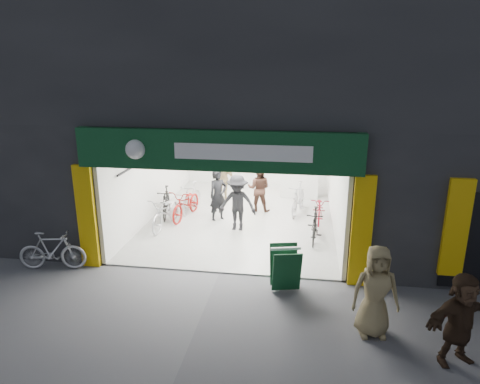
% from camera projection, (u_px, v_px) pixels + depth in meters
% --- Properties ---
extents(ground, '(60.00, 60.00, 0.00)m').
position_uv_depth(ground, '(219.00, 273.00, 10.36)').
color(ground, '#56565B').
rests_on(ground, ground).
extents(building, '(17.00, 10.27, 8.00)m').
position_uv_depth(building, '(275.00, 82.00, 13.71)').
color(building, '#232326').
rests_on(building, ground).
extents(bike_left_front, '(0.84, 1.98, 1.02)m').
position_uv_depth(bike_left_front, '(166.00, 212.00, 13.11)').
color(bike_left_front, '#B0B0B5').
rests_on(bike_left_front, ground).
extents(bike_left_midfront, '(0.77, 1.70, 0.99)m').
position_uv_depth(bike_left_midfront, '(166.00, 202.00, 14.08)').
color(bike_left_midfront, black).
rests_on(bike_left_midfront, ground).
extents(bike_left_midback, '(0.97, 2.02, 1.02)m').
position_uv_depth(bike_left_midback, '(186.00, 203.00, 13.92)').
color(bike_left_midback, maroon).
rests_on(bike_left_midback, ground).
extents(bike_left_back, '(0.65, 1.72, 1.01)m').
position_uv_depth(bike_left_back, '(192.00, 197.00, 14.56)').
color(bike_left_back, '#B7B6BB').
rests_on(bike_left_back, ground).
extents(bike_right_front, '(0.56, 1.60, 0.95)m').
position_uv_depth(bike_right_front, '(315.00, 225.00, 12.13)').
color(bike_right_front, black).
rests_on(bike_right_front, ground).
extents(bike_right_mid, '(0.62, 1.62, 0.84)m').
position_uv_depth(bike_right_mid, '(320.00, 209.00, 13.68)').
color(bike_right_mid, maroon).
rests_on(bike_right_mid, ground).
extents(bike_right_back, '(0.84, 1.81, 1.05)m').
position_uv_depth(bike_right_back, '(298.00, 199.00, 14.36)').
color(bike_right_back, '#A8A8AD').
rests_on(bike_right_back, ground).
extents(parked_bike, '(1.69, 0.73, 0.98)m').
position_uv_depth(parked_bike, '(52.00, 251.00, 10.44)').
color(parked_bike, silver).
rests_on(parked_bike, ground).
extents(customer_a, '(0.73, 0.71, 1.69)m').
position_uv_depth(customer_a, '(218.00, 196.00, 13.60)').
color(customer_a, black).
rests_on(customer_a, ground).
extents(customer_b, '(0.84, 0.68, 1.63)m').
position_uv_depth(customer_b, '(259.00, 188.00, 14.49)').
color(customer_b, '#3B231B').
rests_on(customer_b, ground).
extents(customer_c, '(1.15, 0.69, 1.74)m').
position_uv_depth(customer_c, '(237.00, 203.00, 12.77)').
color(customer_c, black).
rests_on(customer_c, ground).
extents(customer_d, '(1.02, 0.68, 1.61)m').
position_uv_depth(customer_d, '(224.00, 179.00, 15.68)').
color(customer_d, '#988258').
rests_on(customer_d, ground).
extents(pedestrian_near, '(0.92, 0.65, 1.77)m').
position_uv_depth(pedestrian_near, '(375.00, 291.00, 7.81)').
color(pedestrian_near, olive).
rests_on(pedestrian_near, ground).
extents(pedestrian_far, '(1.59, 1.04, 1.64)m').
position_uv_depth(pedestrian_far, '(461.00, 319.00, 7.07)').
color(pedestrian_far, '#322216').
rests_on(pedestrian_far, ground).
extents(sandwich_board, '(0.76, 0.77, 0.98)m').
position_uv_depth(sandwich_board, '(285.00, 267.00, 9.51)').
color(sandwich_board, '#0E391D').
rests_on(sandwich_board, ground).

